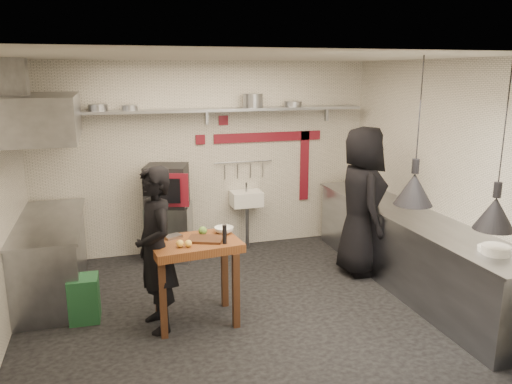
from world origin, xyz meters
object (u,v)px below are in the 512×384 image
object	(u,v)px
chef_left	(156,250)
combi_oven	(167,186)
green_bin	(84,299)
chef_right	(362,201)
prep_table	(196,281)
oven_stand	(169,232)

from	to	relation	value
chef_left	combi_oven	bearing A→B (deg)	157.60
green_bin	chef_left	world-z (taller)	chef_left
combi_oven	chef_right	size ratio (longest dim) A/B	0.29
combi_oven	prep_table	xyz separation A→B (m)	(0.05, -1.95, -0.63)
combi_oven	chef_left	distance (m)	2.02
green_bin	chef_left	size ratio (longest dim) A/B	0.29
prep_table	oven_stand	bearing A→B (deg)	84.77
chef_right	prep_table	bearing A→B (deg)	117.40
prep_table	chef_left	distance (m)	0.58
combi_oven	prep_table	world-z (taller)	combi_oven
combi_oven	chef_left	size ratio (longest dim) A/B	0.33
green_bin	chef_right	distance (m)	3.62
oven_stand	green_bin	bearing A→B (deg)	-107.74
oven_stand	green_bin	size ratio (longest dim) A/B	1.60
green_bin	chef_left	xyz separation A→B (m)	(0.76, -0.39, 0.62)
combi_oven	prep_table	distance (m)	2.05
prep_table	chef_right	distance (m)	2.52
prep_table	combi_oven	bearing A→B (deg)	85.16
chef_right	chef_left	bearing A→B (deg)	115.38
oven_stand	combi_oven	xyz separation A→B (m)	(-0.01, -0.03, 0.69)
oven_stand	combi_oven	distance (m)	0.69
green_bin	chef_right	bearing A→B (deg)	5.89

